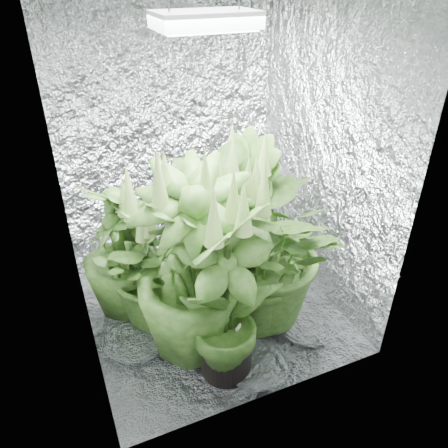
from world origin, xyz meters
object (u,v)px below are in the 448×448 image
plant_h (191,268)px  circulation_fan (251,229)px  plant_g (205,253)px  plant_d (122,252)px  plant_b (184,234)px  plant_f (227,294)px  plant_c (238,224)px  plant_a (156,265)px  grow_lamp (205,20)px  plant_e (263,251)px

plant_h → circulation_fan: bearing=47.1°
plant_g → plant_d: bearing=149.1°
plant_b → plant_g: (0.03, -0.32, 0.04)m
plant_f → plant_b: bearing=87.9°
plant_f → plant_c: bearing=60.4°
plant_a → plant_h: plant_h is taller
grow_lamp → plant_d: size_ratio=0.48×
plant_b → plant_c: (0.32, -0.18, 0.11)m
grow_lamp → plant_e: size_ratio=0.42×
plant_h → circulation_fan: 1.33m
plant_b → plant_h: size_ratio=0.81×
plant_d → plant_e: 0.91m
plant_b → plant_g: size_ratio=0.94×
plant_a → plant_e: 0.68m
plant_a → plant_d: size_ratio=0.88×
plant_f → plant_h: (-0.11, 0.26, 0.03)m
plant_e → plant_c: bearing=92.2°
plant_f → plant_g: (0.06, 0.48, -0.06)m
plant_b → plant_e: plant_e is taller
plant_b → circulation_fan: plant_b is taller
plant_e → plant_g: bearing=146.1°
plant_e → plant_d: bearing=147.9°
plant_d → plant_f: 0.87m
plant_f → plant_g: size_ratio=1.11×
plant_c → plant_d: size_ratio=1.20×
plant_b → plant_e: (0.33, -0.52, 0.10)m
plant_c → grow_lamp: bearing=-162.7°
plant_b → plant_g: bearing=-83.8°
plant_h → plant_c: bearing=38.3°
circulation_fan → plant_h: bearing=-126.6°
plant_f → plant_a: bearing=111.1°
plant_e → circulation_fan: (0.38, 0.89, -0.44)m
plant_c → plant_e: (0.01, -0.34, -0.00)m
plant_e → plant_f: (-0.36, -0.28, 0.00)m
plant_c → plant_d: (-0.75, 0.15, -0.11)m
plant_d → plant_f: (0.40, -0.76, 0.10)m
plant_e → plant_g: size_ratio=1.08×
plant_a → plant_c: (0.58, 0.03, 0.14)m
plant_b → plant_d: (-0.43, -0.04, -0.00)m
plant_a → plant_g: bearing=-20.0°
plant_g → plant_a: bearing=160.0°
plant_c → plant_h: bearing=-141.7°
plant_c → plant_h: plant_h is taller
plant_e → plant_f: 0.46m
grow_lamp → plant_e: (0.24, -0.26, -1.25)m
plant_b → plant_e: 0.62m
plant_b → grow_lamp: bearing=-70.0°
plant_b → plant_d: 0.44m
plant_a → plant_h: 0.39m
plant_a → plant_f: (0.23, -0.59, 0.14)m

